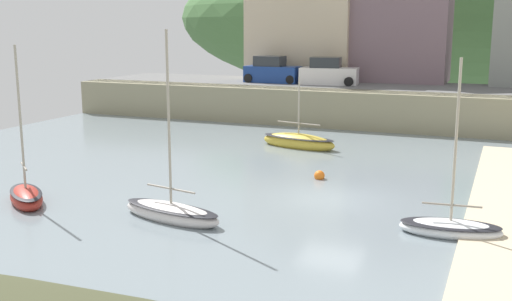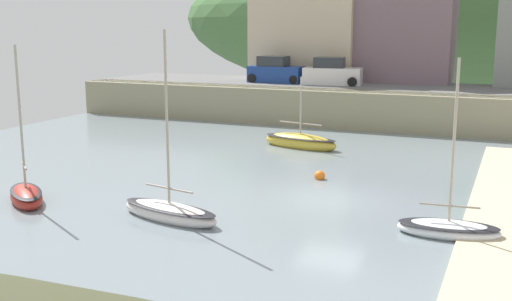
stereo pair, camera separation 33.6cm
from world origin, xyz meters
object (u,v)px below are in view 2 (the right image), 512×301
at_px(sailboat_nearest_shore, 26,195).
at_px(parked_car_near_slipway, 276,72).
at_px(sailboat_white_hull, 170,211).
at_px(waterfront_building_left, 310,9).
at_px(rowboat_small_beached, 300,142).
at_px(sailboat_tall_mast, 448,228).
at_px(waterfront_building_centre, 406,10).
at_px(parked_car_by_wall, 332,73).
at_px(mooring_buoy, 320,176).

distance_m(sailboat_nearest_shore, parked_car_near_slipway, 25.88).
bearing_deg(sailboat_white_hull, waterfront_building_left, 110.73).
bearing_deg(waterfront_building_left, rowboat_small_beached, -73.11).
bearing_deg(sailboat_nearest_shore, parked_car_near_slipway, 130.11).
relative_size(rowboat_small_beached, parked_car_near_slipway, 1.12).
bearing_deg(sailboat_white_hull, sailboat_tall_mast, 24.22).
relative_size(waterfront_building_left, waterfront_building_centre, 1.04).
relative_size(sailboat_white_hull, parked_car_by_wall, 1.56).
height_order(sailboat_tall_mast, parked_car_by_wall, sailboat_tall_mast).
xyz_separation_m(waterfront_building_left, parked_car_by_wall, (3.23, -4.50, -4.65)).
xyz_separation_m(waterfront_building_centre, parked_car_near_slipway, (-8.59, -4.50, -4.47)).
bearing_deg(waterfront_building_left, mooring_buoy, -70.39).
bearing_deg(sailboat_nearest_shore, parked_car_by_wall, 120.60).
distance_m(parked_car_near_slipway, mooring_buoy, 20.26).
xyz_separation_m(parked_car_near_slipway, mooring_buoy, (9.04, -17.86, -3.06)).
height_order(waterfront_building_left, parked_car_by_wall, waterfront_building_left).
xyz_separation_m(sailboat_white_hull, parked_car_by_wall, (-1.64, 25.38, 2.93)).
height_order(waterfront_building_centre, mooring_buoy, waterfront_building_centre).
distance_m(rowboat_small_beached, sailboat_white_hull, 13.97).
relative_size(waterfront_building_left, mooring_buoy, 22.93).
relative_size(waterfront_building_left, rowboat_small_beached, 2.32).
height_order(waterfront_building_centre, parked_car_near_slipway, waterfront_building_centre).
distance_m(sailboat_white_hull, mooring_buoy, 8.13).
bearing_deg(sailboat_nearest_shore, waterfront_building_centre, 114.31).
bearing_deg(waterfront_building_left, waterfront_building_centre, 0.00).
relative_size(rowboat_small_beached, mooring_buoy, 9.89).
bearing_deg(parked_car_near_slipway, waterfront_building_left, 78.26).
height_order(parked_car_near_slipway, mooring_buoy, parked_car_near_slipway).
distance_m(waterfront_building_centre, rowboat_small_beached, 17.74).
distance_m(waterfront_building_left, waterfront_building_centre, 7.52).
xyz_separation_m(waterfront_building_left, parked_car_near_slipway, (-1.08, -4.50, -4.65)).
xyz_separation_m(waterfront_building_left, sailboat_tall_mast, (13.98, -27.82, -7.63)).
relative_size(waterfront_building_centre, sailboat_tall_mast, 1.79).
bearing_deg(sailboat_tall_mast, parked_car_by_wall, 109.15).
bearing_deg(sailboat_tall_mast, mooring_buoy, 132.17).
bearing_deg(sailboat_tall_mast, sailboat_nearest_shore, -176.65).
bearing_deg(sailboat_white_hull, mooring_buoy, 79.12).
relative_size(sailboat_white_hull, sailboat_tall_mast, 1.15).
height_order(waterfront_building_left, mooring_buoy, waterfront_building_left).
height_order(waterfront_building_left, sailboat_white_hull, waterfront_building_left).
xyz_separation_m(sailboat_white_hull, mooring_buoy, (3.09, 7.52, -0.13)).
distance_m(waterfront_building_centre, mooring_buoy, 23.60).
bearing_deg(rowboat_small_beached, waterfront_building_left, 118.87).
bearing_deg(parked_car_near_slipway, sailboat_tall_mast, -55.40).
xyz_separation_m(rowboat_small_beached, parked_car_by_wall, (-1.60, 11.42, 2.89)).
distance_m(rowboat_small_beached, sailboat_nearest_shore, 15.53).
bearing_deg(sailboat_white_hull, waterfront_building_centre, 96.42).
height_order(rowboat_small_beached, parked_car_near_slipway, parked_car_near_slipway).
height_order(parked_car_near_slipway, parked_car_by_wall, same).
bearing_deg(waterfront_building_centre, parked_car_by_wall, -133.56).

